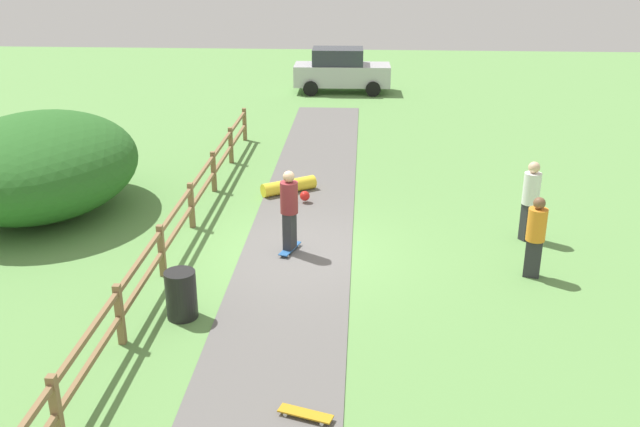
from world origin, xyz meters
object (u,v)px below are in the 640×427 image
(skater_fallen, at_px, (290,187))
(bystander_white, at_px, (531,197))
(parked_car_silver, at_px, (341,70))
(bystander_orange, at_px, (536,234))
(trash_bin, at_px, (181,295))
(skater_riding, at_px, (289,207))
(bush_large, at_px, (40,165))
(skateboard_loose, at_px, (305,414))

(skater_fallen, xyz_separation_m, bystander_white, (5.68, -2.68, 0.82))
(parked_car_silver, bearing_deg, bystander_orange, -76.04)
(trash_bin, relative_size, bystander_orange, 0.53)
(bystander_white, relative_size, parked_car_silver, 0.44)
(skater_riding, relative_size, bystander_orange, 1.08)
(bush_large, xyz_separation_m, skater_riding, (6.36, -2.10, -0.17))
(skater_fallen, distance_m, bystander_white, 6.34)
(skater_riding, height_order, parked_car_silver, parked_car_silver)
(skateboard_loose, bearing_deg, bystander_white, 56.24)
(bush_large, bearing_deg, parked_car_silver, 65.57)
(trash_bin, relative_size, skateboard_loose, 1.09)
(bush_large, bearing_deg, skateboard_loose, -47.34)
(parked_car_silver, bearing_deg, skater_riding, -91.70)
(bush_large, relative_size, trash_bin, 6.14)
(skater_riding, height_order, bystander_orange, skater_riding)
(trash_bin, xyz_separation_m, skater_fallen, (1.28, 6.65, -0.25))
(trash_bin, relative_size, skater_fallen, 0.61)
(skateboard_loose, relative_size, bystander_orange, 0.48)
(bystander_white, distance_m, bystander_orange, 1.93)
(parked_car_silver, bearing_deg, trash_bin, -96.14)
(bush_large, relative_size, skateboard_loose, 6.71)
(bush_large, bearing_deg, skater_riding, -18.26)
(skater_fallen, height_order, bystander_white, bystander_white)
(skater_riding, bearing_deg, bush_large, 161.74)
(bush_large, bearing_deg, skater_fallen, 15.37)
(skater_riding, xyz_separation_m, parked_car_silver, (0.51, 17.22, -0.09))
(skater_riding, relative_size, parked_car_silver, 0.44)
(skater_riding, relative_size, skateboard_loose, 2.24)
(trash_bin, bearing_deg, bystander_orange, 17.25)
(parked_car_silver, bearing_deg, bush_large, -114.43)
(skater_fallen, bearing_deg, trash_bin, -100.85)
(skateboard_loose, xyz_separation_m, parked_car_silver, (-0.29, 22.89, 0.87))
(skateboard_loose, xyz_separation_m, bystander_white, (4.50, 6.73, 0.94))
(skateboard_loose, bearing_deg, parked_car_silver, 90.73)
(bush_large, distance_m, bystander_white, 11.71)
(skateboard_loose, height_order, bystander_orange, bystander_orange)
(bush_large, xyz_separation_m, bystander_orange, (11.36, -2.94, -0.29))
(trash_bin, xyz_separation_m, bystander_orange, (6.66, 2.07, 0.49))
(skater_fallen, bearing_deg, parked_car_silver, 86.22)
(skateboard_loose, bearing_deg, skater_riding, 98.06)
(skater_riding, distance_m, bystander_orange, 5.07)
(skater_fallen, xyz_separation_m, skateboard_loose, (1.18, -9.41, -0.11))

